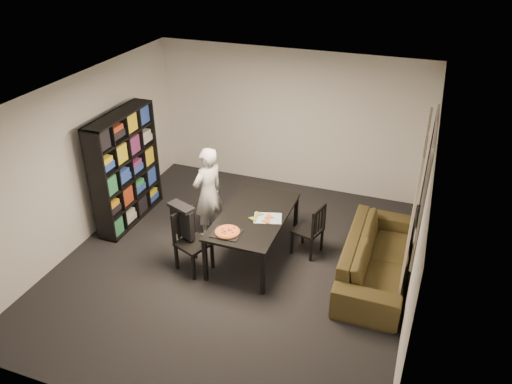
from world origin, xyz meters
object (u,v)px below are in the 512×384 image
(pepperoni_pizza, at_px, (227,232))
(sofa, at_px, (377,257))
(chair_left, at_px, (189,236))
(dining_table, at_px, (254,218))
(baking_tray, at_px, (227,233))
(chair_right, at_px, (313,227))
(person, at_px, (208,193))
(bookshelf, at_px, (125,169))

(pepperoni_pizza, relative_size, sofa, 0.16)
(pepperoni_pizza, bearing_deg, chair_left, -179.74)
(dining_table, distance_m, baking_tray, 0.63)
(chair_right, bearing_deg, person, -73.07)
(dining_table, height_order, person, person)
(pepperoni_pizza, bearing_deg, sofa, 19.26)
(bookshelf, distance_m, sofa, 4.22)
(pepperoni_pizza, distance_m, sofa, 2.16)
(person, xyz_separation_m, sofa, (2.69, -0.16, -0.45))
(bookshelf, relative_size, dining_table, 1.10)
(pepperoni_pizza, bearing_deg, dining_table, 73.47)
(person, distance_m, baking_tray, 1.10)
(chair_left, height_order, pepperoni_pizza, chair_left)
(bookshelf, relative_size, chair_right, 2.24)
(bookshelf, distance_m, chair_left, 1.83)
(bookshelf, xyz_separation_m, chair_right, (3.17, 0.05, -0.47))
(chair_right, distance_m, person, 1.71)
(chair_left, relative_size, baking_tray, 2.32)
(chair_left, bearing_deg, dining_table, -31.45)
(dining_table, xyz_separation_m, sofa, (1.83, 0.11, -0.33))
(bookshelf, height_order, chair_left, bookshelf)
(bookshelf, bearing_deg, chair_right, 0.89)
(chair_right, xyz_separation_m, pepperoni_pizza, (-1.00, -0.91, 0.26))
(chair_left, height_order, chair_right, chair_left)
(person, bearing_deg, dining_table, 97.31)
(person, bearing_deg, chair_left, 30.05)
(chair_left, height_order, person, person)
(dining_table, distance_m, pepperoni_pizza, 0.62)
(dining_table, bearing_deg, bookshelf, 173.38)
(chair_left, xyz_separation_m, chair_right, (1.61, 0.91, -0.05))
(chair_left, relative_size, pepperoni_pizza, 2.65)
(bookshelf, xyz_separation_m, pepperoni_pizza, (2.17, -0.86, -0.21))
(bookshelf, relative_size, chair_left, 2.05)
(chair_left, distance_m, pepperoni_pizza, 0.65)
(dining_table, xyz_separation_m, person, (-0.86, 0.27, 0.12))
(chair_right, distance_m, sofa, 1.04)
(chair_right, xyz_separation_m, baking_tray, (-1.01, -0.92, 0.24))
(chair_right, bearing_deg, dining_table, -53.52)
(baking_tray, bearing_deg, dining_table, 72.89)
(person, bearing_deg, pepperoni_pizza, 63.49)
(baking_tray, distance_m, pepperoni_pizza, 0.02)
(dining_table, relative_size, person, 1.11)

